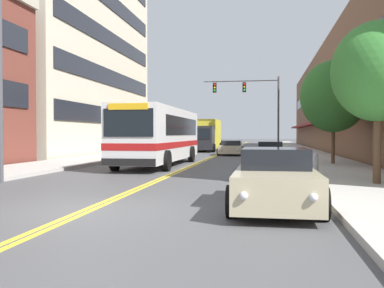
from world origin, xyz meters
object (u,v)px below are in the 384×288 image
Objects in this scene: car_slate_blue_parked_right_mid at (270,151)px; car_champagne_moving_lead at (231,148)px; street_tree_right_mid at (333,96)px; car_beige_parked_right_foreground at (275,179)px; car_charcoal_parked_left_far at (176,146)px; city_bus at (160,134)px; street_tree_right_near at (378,72)px; box_truck at (205,135)px; street_lamp_left_near at (7,57)px; fire_hydrant at (315,164)px; traffic_signal_mast at (253,99)px; car_white_parked_left_mid at (158,149)px.

car_slate_blue_parked_right_mid is 1.04× the size of car_champagne_moving_lead.
car_beige_parked_right_foreground is at bearing -103.85° from street_tree_right_mid.
street_tree_right_mid is (11.92, -15.30, 3.20)m from car_charcoal_parked_left_far.
city_bus reaches higher than car_slate_blue_parked_right_mid.
street_tree_right_mid is (0.07, 9.56, 0.05)m from street_tree_right_near.
street_lamp_left_near reaches higher than box_truck.
street_tree_right_mid reaches higher than box_truck.
car_champagne_moving_lead is 8.81m from box_truck.
street_lamp_left_near is (-3.16, -9.65, 2.70)m from city_bus.
car_charcoal_parked_left_far is 4.87× the size of fire_hydrant.
street_tree_right_mid is (9.50, 0.61, 2.03)m from city_bus.
street_tree_right_mid is 7.79m from fire_hydrant.
box_truck reaches higher than fire_hydrant.
city_bus is 13.15m from street_tree_right_near.
fire_hydrant is at bearing -73.22° from box_truck.
car_champagne_moving_lead is 22.73m from street_tree_right_near.
car_charcoal_parked_left_far reaches higher than fire_hydrant.
traffic_signal_mast reaches higher than street_tree_right_mid.
car_slate_blue_parked_right_mid is at bearing 50.29° from city_bus.
fire_hydrant is at bearing -38.79° from city_bus.
car_charcoal_parked_left_far is 0.52× the size of box_truck.
street_lamp_left_near is (-9.37, -17.13, 3.91)m from car_slate_blue_parked_right_mid.
city_bus is at bearing -103.55° from car_champagne_moving_lead.
car_champagne_moving_lead is (5.59, 3.05, 0.01)m from car_white_parked_left_mid.
box_truck is at bearing 100.78° from car_beige_parked_right_foreground.
car_white_parked_left_mid is 1.14× the size of car_charcoal_parked_left_far.
car_beige_parked_right_foreground is at bearing -90.28° from car_slate_blue_parked_right_mid.
traffic_signal_mast reaches higher than city_bus.
car_beige_parked_right_foreground is at bearing -79.22° from box_truck.
car_white_parked_left_mid is at bearing 110.87° from car_beige_parked_right_foreground.
car_charcoal_parked_left_far is 12.07m from car_slate_blue_parked_right_mid.
car_white_parked_left_mid is 0.63× the size of street_lamp_left_near.
traffic_signal_mast reaches higher than fire_hydrant.
street_tree_right_near is 9.56m from street_tree_right_mid.
car_beige_parked_right_foreground is at bearing -69.13° from car_white_parked_left_mid.
car_beige_parked_right_foreground is 0.61× the size of box_truck.
city_bus is at bearing 136.49° from street_tree_right_near.
city_bus is 2.47× the size of car_slate_blue_parked_right_mid.
car_champagne_moving_lead is 0.79× the size of street_tree_right_mid.
traffic_signal_mast is at bearing 74.68° from city_bus.
traffic_signal_mast is 26.60m from street_tree_right_near.
box_truck reaches higher than car_slate_blue_parked_right_mid.
car_charcoal_parked_left_far is (-2.43, 15.92, -1.18)m from city_bus.
traffic_signal_mast is (-1.50, 9.72, 4.55)m from car_slate_blue_parked_right_mid.
car_white_parked_left_mid is 1.04× the size of car_slate_blue_parked_right_mid.
car_white_parked_left_mid is 19.63m from street_lamp_left_near.
car_slate_blue_parked_right_mid reaches higher than fire_hydrant.
fire_hydrant is (3.09, -23.47, -4.53)m from traffic_signal_mast.
street_lamp_left_near is at bearing -162.87° from fire_hydrant.
street_tree_right_mid is (9.82, -20.08, 2.15)m from box_truck.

